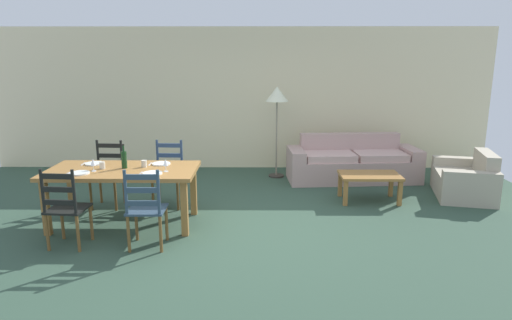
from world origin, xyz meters
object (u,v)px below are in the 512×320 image
at_px(dining_table, 123,175).
at_px(coffee_cup_secondary, 102,165).
at_px(coffee_table, 370,178).
at_px(wine_glass_near_left, 93,163).
at_px(wine_glass_near_right, 166,163).
at_px(dining_chair_far_left, 108,174).
at_px(couch, 352,164).
at_px(dining_chair_near_right, 146,209).
at_px(wine_bottle, 124,159).
at_px(coffee_cup_primary, 144,164).
at_px(dining_chair_far_right, 168,174).
at_px(standing_lamp, 277,100).
at_px(dining_chair_near_left, 65,208).
at_px(armchair_upholstered, 468,181).

relative_size(dining_table, coffee_cup_secondary, 21.11).
distance_m(dining_table, coffee_table, 3.59).
relative_size(wine_glass_near_left, coffee_table, 0.18).
height_order(wine_glass_near_right, coffee_cup_secondary, wine_glass_near_right).
height_order(dining_chair_far_left, coffee_table, dining_chair_far_left).
xyz_separation_m(coffee_cup_secondary, couch, (3.67, 2.22, -0.50)).
distance_m(dining_table, dining_chair_near_right, 0.91).
xyz_separation_m(dining_chair_far_left, wine_bottle, (0.48, -0.71, 0.39)).
height_order(dining_table, wine_glass_near_left, wine_glass_near_left).
bearing_deg(coffee_cup_secondary, coffee_cup_primary, 10.45).
distance_m(coffee_cup_secondary, coffee_table, 3.85).
height_order(dining_chair_far_left, dining_chair_far_right, same).
height_order(dining_chair_near_right, standing_lamp, standing_lamp).
bearing_deg(standing_lamp, dining_table, -130.74).
xyz_separation_m(wine_glass_near_left, standing_lamp, (2.39, 2.53, 0.55)).
height_order(dining_chair_far_right, standing_lamp, standing_lamp).
height_order(dining_chair_near_right, wine_glass_near_left, dining_chair_near_right).
distance_m(dining_chair_near_left, coffee_cup_primary, 1.14).
relative_size(dining_chair_near_left, standing_lamp, 0.59).
distance_m(dining_chair_near_right, standing_lamp, 3.66).
height_order(wine_bottle, coffee_cup_primary, wine_bottle).
xyz_separation_m(dining_chair_near_left, standing_lamp, (2.51, 3.14, 0.93)).
distance_m(dining_table, dining_chair_far_right, 0.91).
bearing_deg(coffee_cup_secondary, coffee_table, 15.19).
distance_m(dining_chair_near_left, wine_glass_near_left, 0.73).
bearing_deg(dining_chair_near_left, dining_table, 58.88).
distance_m(dining_chair_near_right, wine_glass_near_right, 0.74).
bearing_deg(wine_glass_near_left, wine_bottle, 25.93).
bearing_deg(armchair_upholstered, dining_chair_far_right, -174.27).
bearing_deg(coffee_cup_secondary, armchair_upholstered, 13.16).
bearing_deg(dining_table, dining_chair_near_right, -57.63).
distance_m(dining_chair_far_left, coffee_cup_secondary, 0.84).
relative_size(dining_chair_far_left, coffee_cup_secondary, 10.67).
relative_size(dining_chair_near_right, couch, 0.41).
height_order(dining_chair_near_right, wine_bottle, wine_bottle).
bearing_deg(wine_bottle, couch, 32.72).
bearing_deg(wine_bottle, wine_glass_near_left, -154.07).
bearing_deg(wine_bottle, dining_table, -119.32).
distance_m(dining_table, armchair_upholstered, 5.20).
bearing_deg(wine_bottle, armchair_upholstered, 13.46).
relative_size(dining_chair_far_left, wine_glass_near_right, 5.96).
bearing_deg(coffee_table, wine_glass_near_left, -163.24).
relative_size(dining_chair_far_left, armchair_upholstered, 0.73).
bearing_deg(armchair_upholstered, standing_lamp, 158.56).
bearing_deg(wine_glass_near_left, dining_chair_near_right, -38.19).
relative_size(dining_chair_far_right, wine_glass_near_right, 5.96).
xyz_separation_m(dining_table, wine_glass_near_right, (0.59, -0.13, 0.20)).
distance_m(coffee_cup_primary, standing_lamp, 3.00).
distance_m(coffee_cup_primary, armchair_upholstered, 4.94).
relative_size(dining_chair_far_right, coffee_cup_secondary, 10.67).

